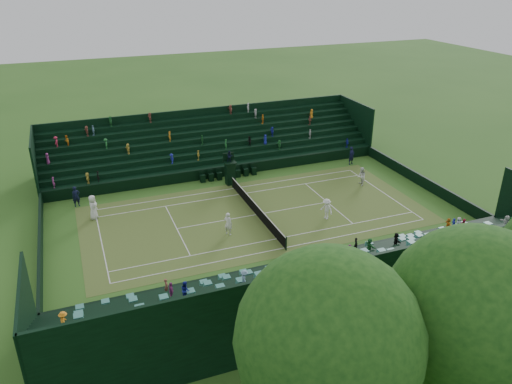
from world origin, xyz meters
TOP-DOWN VIEW (x-y plane):
  - ground at (0.00, 0.00)m, footprint 160.00×160.00m
  - court_surface at (0.00, 0.00)m, footprint 12.97×26.77m
  - perimeter_wall_north at (0.00, 15.88)m, footprint 17.17×0.20m
  - perimeter_wall_south at (0.00, -15.88)m, footprint 17.17×0.20m
  - perimeter_wall_east at (8.48, 0.00)m, footprint 0.20×31.77m
  - perimeter_wall_west at (-8.48, 0.00)m, footprint 0.20×31.77m
  - north_grandstand at (12.66, 0.00)m, footprint 6.60×32.00m
  - south_grandstand at (-12.66, 0.00)m, footprint 6.60×32.00m
  - tennis_net at (0.00, 0.00)m, footprint 11.67×0.10m
  - umpire_chair at (-6.57, 0.05)m, footprint 1.02×1.02m
  - courtside_chairs at (-7.91, 0.32)m, footprint 0.48×5.45m
  - player_near_west at (-3.96, -12.01)m, footprint 1.13×0.93m
  - player_near_east at (2.20, -3.04)m, footprint 0.77×0.75m
  - player_far_west at (-2.08, 10.96)m, footprint 0.95×0.82m
  - player_far_east at (2.58, 4.87)m, footprint 1.25×1.03m
  - line_judge_north at (-6.92, 12.83)m, footprint 0.60×0.76m
  - line_judge_south at (-6.81, -13.14)m, footprint 0.55×0.71m

SIDE VIEW (x-z plane):
  - ground at x=0.00m, z-range 0.00..0.00m
  - court_surface at x=0.00m, z-range 0.00..0.01m
  - courtside_chairs at x=-7.91m, z-range -0.13..0.91m
  - perimeter_wall_north at x=0.00m, z-range 0.00..1.00m
  - perimeter_wall_south at x=0.00m, z-range 0.00..1.00m
  - perimeter_wall_east at x=8.48m, z-range 0.00..1.00m
  - perimeter_wall_west at x=-8.48m, z-range 0.00..1.00m
  - tennis_net at x=0.00m, z-range 0.00..1.06m
  - player_far_west at x=-2.08m, z-range 0.00..1.67m
  - player_far_east at x=2.58m, z-range 0.00..1.69m
  - line_judge_south at x=-6.81m, z-range 0.00..1.73m
  - player_near_east at x=2.20m, z-range 0.00..1.79m
  - line_judge_north at x=-6.92m, z-range 0.00..1.82m
  - player_near_west at x=-3.96m, z-range 0.00..1.98m
  - umpire_chair at x=-6.57m, z-range -0.23..2.96m
  - north_grandstand at x=12.66m, z-range -0.90..4.00m
  - south_grandstand at x=-12.66m, z-range -0.90..4.00m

